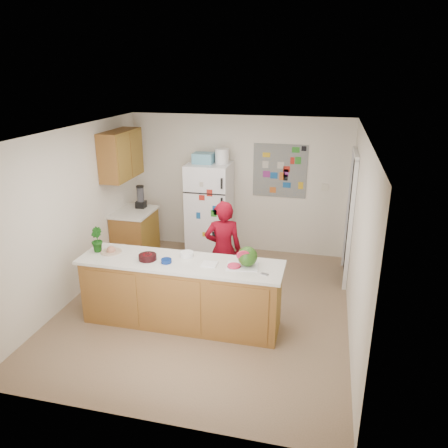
% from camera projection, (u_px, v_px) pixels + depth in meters
% --- Properties ---
extents(floor, '(4.00, 4.50, 0.02)m').
position_uv_depth(floor, '(206.00, 306.00, 6.37)').
color(floor, brown).
rests_on(floor, ground).
extents(wall_back, '(4.00, 0.02, 2.50)m').
position_uv_depth(wall_back, '(238.00, 185.00, 8.01)').
color(wall_back, beige).
rests_on(wall_back, ground).
extents(wall_left, '(0.02, 4.50, 2.50)m').
position_uv_depth(wall_left, '(73.00, 215.00, 6.38)').
color(wall_left, beige).
rests_on(wall_left, ground).
extents(wall_right, '(0.02, 4.50, 2.50)m').
position_uv_depth(wall_right, '(358.00, 238.00, 5.50)').
color(wall_right, beige).
rests_on(wall_right, ground).
extents(ceiling, '(4.00, 4.50, 0.02)m').
position_uv_depth(ceiling, '(203.00, 132.00, 5.51)').
color(ceiling, white).
rests_on(ceiling, wall_back).
extents(doorway, '(0.03, 0.85, 2.04)m').
position_uv_depth(doorway, '(351.00, 219.00, 6.91)').
color(doorway, black).
rests_on(doorway, ground).
extents(peninsula_base, '(2.60, 0.62, 0.88)m').
position_uv_depth(peninsula_base, '(181.00, 294.00, 5.80)').
color(peninsula_base, brown).
rests_on(peninsula_base, floor).
extents(peninsula_top, '(2.68, 0.70, 0.04)m').
position_uv_depth(peninsula_top, '(180.00, 262.00, 5.64)').
color(peninsula_top, silver).
rests_on(peninsula_top, peninsula_base).
extents(side_counter_base, '(0.60, 0.80, 0.86)m').
position_uv_depth(side_counter_base, '(135.00, 236.00, 7.82)').
color(side_counter_base, brown).
rests_on(side_counter_base, floor).
extents(side_counter_top, '(0.64, 0.84, 0.04)m').
position_uv_depth(side_counter_top, '(134.00, 212.00, 7.67)').
color(side_counter_top, silver).
rests_on(side_counter_top, side_counter_base).
extents(upper_cabinets, '(0.35, 1.00, 0.80)m').
position_uv_depth(upper_cabinets, '(121.00, 155.00, 7.31)').
color(upper_cabinets, brown).
rests_on(upper_cabinets, wall_left).
extents(refrigerator, '(0.75, 0.70, 1.70)m').
position_uv_depth(refrigerator, '(210.00, 210.00, 7.89)').
color(refrigerator, silver).
rests_on(refrigerator, floor).
extents(fridge_top_bin, '(0.35, 0.28, 0.18)m').
position_uv_depth(fridge_top_bin, '(203.00, 158.00, 7.60)').
color(fridge_top_bin, '#5999B2').
rests_on(fridge_top_bin, refrigerator).
extents(photo_collage, '(0.95, 0.01, 0.95)m').
position_uv_depth(photo_collage, '(280.00, 171.00, 7.72)').
color(photo_collage, slate).
rests_on(photo_collage, wall_back).
extents(person, '(0.63, 0.51, 1.50)m').
position_uv_depth(person, '(223.00, 250.00, 6.42)').
color(person, '#690411').
rests_on(person, floor).
extents(blender_appliance, '(0.13, 0.13, 0.38)m').
position_uv_depth(blender_appliance, '(141.00, 197.00, 7.79)').
color(blender_appliance, black).
rests_on(blender_appliance, side_counter_top).
extents(cutting_board, '(0.42, 0.34, 0.01)m').
position_uv_depth(cutting_board, '(242.00, 266.00, 5.48)').
color(cutting_board, silver).
rests_on(cutting_board, peninsula_top).
extents(watermelon, '(0.25, 0.25, 0.25)m').
position_uv_depth(watermelon, '(247.00, 256.00, 5.44)').
color(watermelon, '#154F0E').
rests_on(watermelon, cutting_board).
extents(watermelon_slice, '(0.16, 0.16, 0.02)m').
position_uv_depth(watermelon_slice, '(234.00, 266.00, 5.45)').
color(watermelon_slice, '#E43E30').
rests_on(watermelon_slice, cutting_board).
extents(cherry_bowl, '(0.27, 0.27, 0.07)m').
position_uv_depth(cherry_bowl, '(148.00, 257.00, 5.67)').
color(cherry_bowl, black).
rests_on(cherry_bowl, peninsula_top).
extents(white_bowl, '(0.23, 0.23, 0.06)m').
position_uv_depth(white_bowl, '(187.00, 254.00, 5.77)').
color(white_bowl, silver).
rests_on(white_bowl, peninsula_top).
extents(cobalt_bowl, '(0.16, 0.16, 0.05)m').
position_uv_depth(cobalt_bowl, '(166.00, 261.00, 5.58)').
color(cobalt_bowl, navy).
rests_on(cobalt_bowl, peninsula_top).
extents(plate, '(0.29, 0.29, 0.02)m').
position_uv_depth(plate, '(111.00, 252.00, 5.90)').
color(plate, '#BAA68D').
rests_on(plate, peninsula_top).
extents(paper_towel, '(0.19, 0.17, 0.02)m').
position_uv_depth(paper_towel, '(209.00, 264.00, 5.52)').
color(paper_towel, white).
rests_on(paper_towel, peninsula_top).
extents(keys, '(0.10, 0.07, 0.01)m').
position_uv_depth(keys, '(265.00, 274.00, 5.27)').
color(keys, gray).
rests_on(keys, peninsula_top).
extents(potted_plant, '(0.23, 0.23, 0.33)m').
position_uv_depth(potted_plant, '(96.00, 240.00, 5.89)').
color(potted_plant, '#0F450F').
rests_on(potted_plant, peninsula_top).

